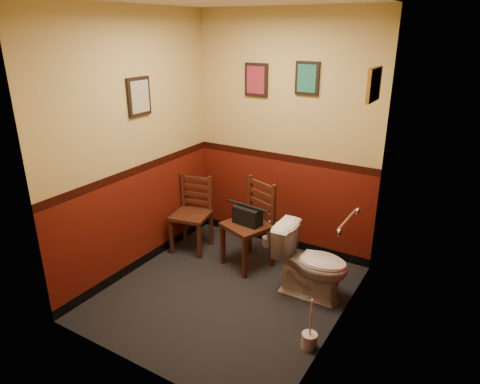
# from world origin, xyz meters

# --- Properties ---
(floor) EXTENTS (2.20, 2.40, 0.00)m
(floor) POSITION_xyz_m (0.00, 0.00, 0.00)
(floor) COLOR black
(floor) RESTS_ON ground
(wall_back) EXTENTS (2.20, 0.00, 2.70)m
(wall_back) POSITION_xyz_m (0.00, 1.20, 1.35)
(wall_back) COLOR #58140B
(wall_back) RESTS_ON ground
(wall_front) EXTENTS (2.20, 0.00, 2.70)m
(wall_front) POSITION_xyz_m (0.00, -1.20, 1.35)
(wall_front) COLOR #58140B
(wall_front) RESTS_ON ground
(wall_left) EXTENTS (0.00, 2.40, 2.70)m
(wall_left) POSITION_xyz_m (-1.10, 0.00, 1.35)
(wall_left) COLOR #58140B
(wall_left) RESTS_ON ground
(wall_right) EXTENTS (0.00, 2.40, 2.70)m
(wall_right) POSITION_xyz_m (1.10, 0.00, 1.35)
(wall_right) COLOR #58140B
(wall_right) RESTS_ON ground
(grab_bar) EXTENTS (0.05, 0.56, 0.06)m
(grab_bar) POSITION_xyz_m (1.07, 0.25, 0.95)
(grab_bar) COLOR silver
(grab_bar) RESTS_ON wall_right
(framed_print_back_a) EXTENTS (0.28, 0.04, 0.36)m
(framed_print_back_a) POSITION_xyz_m (-0.35, 1.18, 1.95)
(framed_print_back_a) COLOR black
(framed_print_back_a) RESTS_ON wall_back
(framed_print_back_b) EXTENTS (0.26, 0.04, 0.34)m
(framed_print_back_b) POSITION_xyz_m (0.25, 1.18, 2.00)
(framed_print_back_b) COLOR black
(framed_print_back_b) RESTS_ON wall_back
(framed_print_left) EXTENTS (0.04, 0.30, 0.38)m
(framed_print_left) POSITION_xyz_m (-1.08, 0.10, 1.85)
(framed_print_left) COLOR black
(framed_print_left) RESTS_ON wall_left
(framed_print_right) EXTENTS (0.04, 0.34, 0.28)m
(framed_print_right) POSITION_xyz_m (1.08, 0.60, 2.05)
(framed_print_right) COLOR olive
(framed_print_right) RESTS_ON wall_right
(toilet) EXTENTS (0.74, 0.43, 0.71)m
(toilet) POSITION_xyz_m (0.72, 0.40, 0.36)
(toilet) COLOR white
(toilet) RESTS_ON floor
(toilet_brush) EXTENTS (0.13, 0.13, 0.47)m
(toilet_brush) POSITION_xyz_m (1.01, -0.31, 0.08)
(toilet_brush) COLOR silver
(toilet_brush) RESTS_ON floor
(chair_left) EXTENTS (0.49, 0.49, 0.88)m
(chair_left) POSITION_xyz_m (-0.86, 0.59, 0.44)
(chair_left) COLOR #4D2517
(chair_left) RESTS_ON floor
(chair_right) EXTENTS (0.58, 0.58, 0.96)m
(chair_right) POSITION_xyz_m (-0.08, 0.61, 0.48)
(chair_right) COLOR #4D2517
(chair_right) RESTS_ON floor
(handbag) EXTENTS (0.32, 0.19, 0.22)m
(handbag) POSITION_xyz_m (-0.10, 0.57, 0.60)
(handbag) COLOR black
(handbag) RESTS_ON chair_right
(tp_stack) EXTENTS (0.26, 0.16, 0.33)m
(tp_stack) POSITION_xyz_m (-0.05, 1.08, 0.14)
(tp_stack) COLOR silver
(tp_stack) RESTS_ON floor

